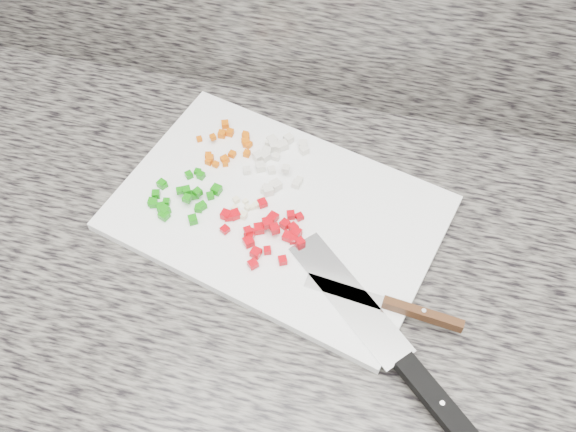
# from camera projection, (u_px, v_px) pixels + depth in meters

# --- Properties ---
(cabinet) EXTENTS (3.92, 0.62, 0.86)m
(cabinet) POSITION_uv_depth(u_px,v_px,m) (321.00, 380.00, 1.27)
(cabinet) COLOR silver
(cabinet) RESTS_ON ground
(countertop) EXTENTS (3.96, 0.64, 0.04)m
(countertop) POSITION_uv_depth(u_px,v_px,m) (334.00, 266.00, 0.90)
(countertop) COLOR #615D55
(countertop) RESTS_ON cabinet
(cutting_board) EXTENTS (0.51, 0.40, 0.01)m
(cutting_board) POSITION_uv_depth(u_px,v_px,m) (278.00, 213.00, 0.92)
(cutting_board) COLOR white
(cutting_board) RESTS_ON countertop
(carrot_pile) EXTENTS (0.09, 0.09, 0.02)m
(carrot_pile) POSITION_uv_depth(u_px,v_px,m) (228.00, 145.00, 0.97)
(carrot_pile) COLOR #D15904
(carrot_pile) RESTS_ON cutting_board
(onion_pile) EXTENTS (0.09, 0.12, 0.02)m
(onion_pile) POSITION_uv_depth(u_px,v_px,m) (274.00, 160.00, 0.96)
(onion_pile) COLOR silver
(onion_pile) RESTS_ON cutting_board
(green_pepper_pile) EXTENTS (0.10, 0.10, 0.02)m
(green_pepper_pile) POSITION_uv_depth(u_px,v_px,m) (181.00, 198.00, 0.92)
(green_pepper_pile) COLOR #117D0B
(green_pepper_pile) RESTS_ON cutting_board
(red_pepper_pile) EXTENTS (0.13, 0.12, 0.02)m
(red_pepper_pile) POSITION_uv_depth(u_px,v_px,m) (266.00, 230.00, 0.88)
(red_pepper_pile) COLOR #B7020C
(red_pepper_pile) RESTS_ON cutting_board
(garlic_pile) EXTENTS (0.05, 0.04, 0.01)m
(garlic_pile) POSITION_uv_depth(u_px,v_px,m) (245.00, 207.00, 0.91)
(garlic_pile) COLOR #F6EDBE
(garlic_pile) RESTS_ON cutting_board
(chef_knife) EXTENTS (0.28, 0.26, 0.02)m
(chef_knife) POSITION_uv_depth(u_px,v_px,m) (407.00, 366.00, 0.77)
(chef_knife) COLOR #BBBEC2
(chef_knife) RESTS_ON cutting_board
(paring_knife) EXTENTS (0.21, 0.04, 0.02)m
(paring_knife) POSITION_uv_depth(u_px,v_px,m) (402.00, 308.00, 0.82)
(paring_knife) COLOR #BBBEC2
(paring_knife) RESTS_ON cutting_board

